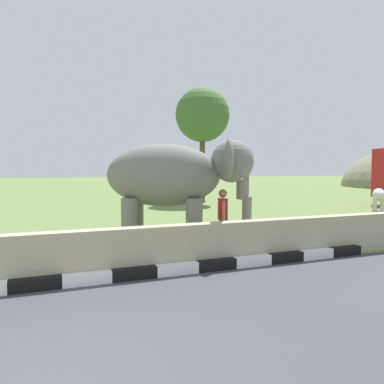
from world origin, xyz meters
name	(u,v)px	position (x,y,z in m)	size (l,w,h in m)	color
striped_curb	(8,287)	(-0.35, 3.27, 0.12)	(16.20, 0.20, 0.24)	white
barrier_parapet	(136,251)	(2.00, 3.57, 0.50)	(28.00, 0.36, 1.00)	tan
elephant	(177,177)	(3.60, 5.59, 1.98)	(4.03, 3.22, 3.00)	slate
person_handler	(223,216)	(4.78, 5.14, 0.93)	(0.37, 0.65, 1.66)	navy
cow_near	(379,195)	(16.42, 10.20, 0.87)	(1.59, 1.68, 1.23)	beige
tree_distant	(202,116)	(9.93, 18.53, 5.81)	(3.60, 3.60, 7.65)	brown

